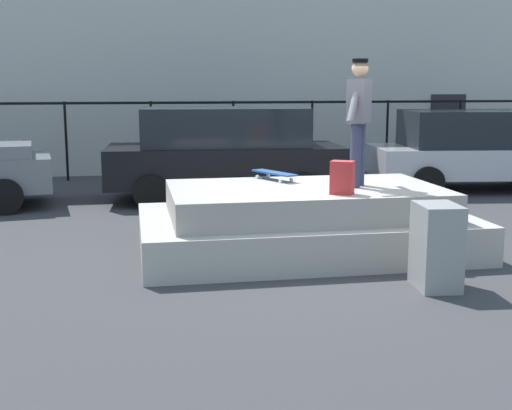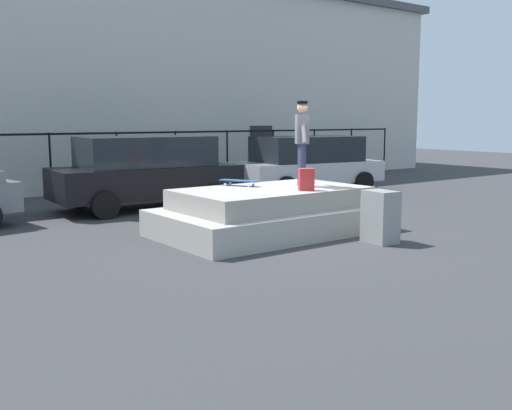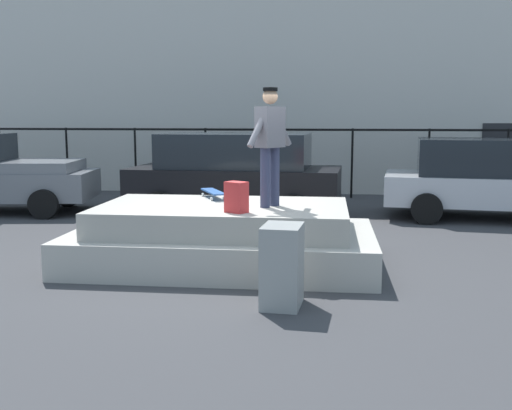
{
  "view_description": "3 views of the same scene",
  "coord_description": "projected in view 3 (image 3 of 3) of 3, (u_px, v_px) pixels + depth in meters",
  "views": [
    {
      "loc": [
        -2.49,
        -8.57,
        2.26
      ],
      "look_at": [
        -0.71,
        0.97,
        0.52
      ],
      "focal_mm": 47.19,
      "sensor_mm": 36.0,
      "label": 1
    },
    {
      "loc": [
        -7.41,
        -8.94,
        2.25
      ],
      "look_at": [
        0.11,
        1.06,
        0.43
      ],
      "focal_mm": 41.75,
      "sensor_mm": 36.0,
      "label": 2
    },
    {
      "loc": [
        1.33,
        -8.6,
        2.2
      ],
      "look_at": [
        0.15,
        1.49,
        0.7
      ],
      "focal_mm": 42.57,
      "sensor_mm": 36.0,
      "label": 3
    }
  ],
  "objects": [
    {
      "name": "ground_plane",
      "position": [
        234.0,
        267.0,
        8.92
      ],
      "size": [
        60.0,
        60.0,
        0.0
      ],
      "primitive_type": "plane",
      "color": "#38383A"
    },
    {
      "name": "concrete_ledge",
      "position": [
        223.0,
        237.0,
        9.04
      ],
      "size": [
        4.44,
        2.61,
        0.9
      ],
      "color": "#ADA89E",
      "rests_on": "ground_plane"
    },
    {
      "name": "skateboarder",
      "position": [
        270.0,
        138.0,
        8.66
      ],
      "size": [
        0.61,
        0.84,
        1.7
      ],
      "color": "#2D334C",
      "rests_on": "concrete_ledge"
    },
    {
      "name": "skateboard",
      "position": [
        213.0,
        192.0,
        9.67
      ],
      "size": [
        0.55,
        0.84,
        0.12
      ],
      "color": "#264C8C",
      "rests_on": "concrete_ledge"
    },
    {
      "name": "backpack",
      "position": [
        236.0,
        197.0,
        8.24
      ],
      "size": [
        0.34,
        0.31,
        0.42
      ],
      "primitive_type": "cube",
      "rotation": [
        0.0,
        0.0,
        2.61
      ],
      "color": "red",
      "rests_on": "concrete_ledge"
    },
    {
      "name": "car_black_hatchback_mid",
      "position": [
        235.0,
        173.0,
        13.37
      ],
      "size": [
        4.7,
        2.41,
        1.82
      ],
      "color": "black",
      "rests_on": "ground_plane"
    },
    {
      "name": "car_silver_hatchback_far",
      "position": [
        495.0,
        177.0,
        12.95
      ],
      "size": [
        4.78,
        2.67,
        1.71
      ],
      "color": "#B7B7BC",
      "rests_on": "ground_plane"
    },
    {
      "name": "utility_box",
      "position": [
        282.0,
        266.0,
        7.03
      ],
      "size": [
        0.49,
        0.64,
        0.96
      ],
      "primitive_type": "cube",
      "rotation": [
        0.0,
        0.0,
        -0.09
      ],
      "color": "gray",
      "rests_on": "ground_plane"
    },
    {
      "name": "fence_row",
      "position": [
        278.0,
        150.0,
        16.47
      ],
      "size": [
        24.06,
        0.06,
        1.87
      ],
      "color": "black",
      "rests_on": "ground_plane"
    },
    {
      "name": "warehouse_building",
      "position": [
        290.0,
        75.0,
        21.06
      ],
      "size": [
        30.72,
        8.96,
        7.22
      ],
      "color": "beige",
      "rests_on": "ground_plane"
    }
  ]
}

